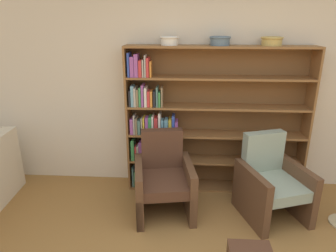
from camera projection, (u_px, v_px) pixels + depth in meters
wall_back at (217, 82)px, 3.74m from camera, size 12.00×0.06×2.75m
bookshelf at (198, 123)px, 3.75m from camera, size 2.22×0.30×1.83m
bowl_sage at (169, 40)px, 3.43m from camera, size 0.22×0.22×0.10m
bowl_brass at (220, 40)px, 3.40m from camera, size 0.24×0.24×0.10m
bowl_slate at (272, 41)px, 3.36m from camera, size 0.25×0.25×0.10m
armchair_leather at (164, 179)px, 3.41m from camera, size 0.74×0.78×0.91m
armchair_cushioned at (271, 182)px, 3.34m from camera, size 0.82×0.85×0.91m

